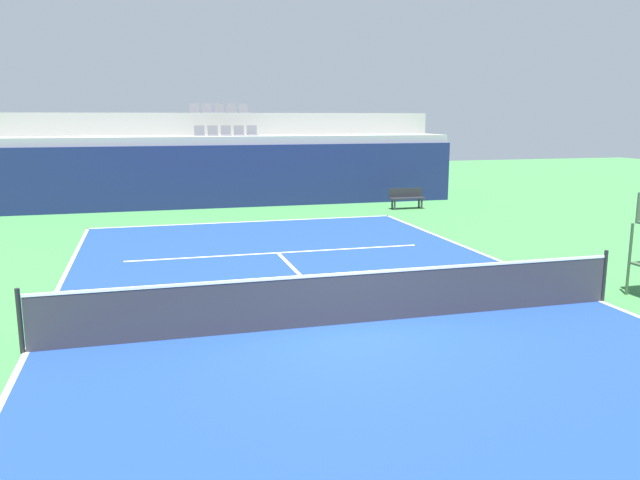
# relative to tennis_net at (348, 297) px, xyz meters

# --- Properties ---
(ground_plane) EXTENTS (80.00, 80.00, 0.00)m
(ground_plane) POSITION_rel_tennis_net_xyz_m (0.00, 0.00, -0.51)
(ground_plane) COLOR #387A3D
(court_surface) EXTENTS (11.00, 24.00, 0.01)m
(court_surface) POSITION_rel_tennis_net_xyz_m (0.00, 0.00, -0.50)
(court_surface) COLOR navy
(court_surface) RESTS_ON ground_plane
(baseline_far) EXTENTS (11.00, 0.10, 0.00)m
(baseline_far) POSITION_rel_tennis_net_xyz_m (0.00, 11.95, -0.50)
(baseline_far) COLOR white
(baseline_far) RESTS_ON court_surface
(sideline_left) EXTENTS (0.10, 24.00, 0.00)m
(sideline_left) POSITION_rel_tennis_net_xyz_m (-5.45, 0.00, -0.50)
(sideline_left) COLOR white
(sideline_left) RESTS_ON court_surface
(sideline_right) EXTENTS (0.10, 24.00, 0.00)m
(sideline_right) POSITION_rel_tennis_net_xyz_m (5.45, 0.00, -0.50)
(sideline_right) COLOR white
(sideline_right) RESTS_ON court_surface
(service_line_far) EXTENTS (8.26, 0.10, 0.00)m
(service_line_far) POSITION_rel_tennis_net_xyz_m (0.00, 6.40, -0.50)
(service_line_far) COLOR white
(service_line_far) RESTS_ON court_surface
(centre_service_line) EXTENTS (0.10, 6.40, 0.00)m
(centre_service_line) POSITION_rel_tennis_net_xyz_m (0.00, 3.20, -0.50)
(centre_service_line) COLOR white
(centre_service_line) RESTS_ON court_surface
(back_wall) EXTENTS (19.81, 0.30, 2.60)m
(back_wall) POSITION_rel_tennis_net_xyz_m (0.00, 15.92, 0.79)
(back_wall) COLOR navy
(back_wall) RESTS_ON ground_plane
(stands_tier_lower) EXTENTS (19.81, 2.40, 2.95)m
(stands_tier_lower) POSITION_rel_tennis_net_xyz_m (0.00, 17.27, 0.97)
(stands_tier_lower) COLOR #9E9E99
(stands_tier_lower) RESTS_ON ground_plane
(stands_tier_upper) EXTENTS (19.81, 2.40, 3.93)m
(stands_tier_upper) POSITION_rel_tennis_net_xyz_m (0.00, 19.67, 1.46)
(stands_tier_upper) COLOR #9E9E99
(stands_tier_upper) RESTS_ON ground_plane
(seating_row_lower) EXTENTS (2.72, 0.44, 0.44)m
(seating_row_lower) POSITION_rel_tennis_net_xyz_m (0.00, 17.37, 2.57)
(seating_row_lower) COLOR slate
(seating_row_lower) RESTS_ON stands_tier_lower
(seating_row_upper) EXTENTS (2.72, 0.44, 0.44)m
(seating_row_upper) POSITION_rel_tennis_net_xyz_m (0.00, 19.77, 3.55)
(seating_row_upper) COLOR slate
(seating_row_upper) RESTS_ON stands_tier_upper
(tennis_net) EXTENTS (11.08, 0.08, 1.07)m
(tennis_net) POSITION_rel_tennis_net_xyz_m (0.00, 0.00, 0.00)
(tennis_net) COLOR black
(tennis_net) RESTS_ON court_surface
(player_bench) EXTENTS (1.50, 0.40, 0.85)m
(player_bench) POSITION_rel_tennis_net_xyz_m (6.92, 13.60, -0.00)
(player_bench) COLOR #232328
(player_bench) RESTS_ON ground_plane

